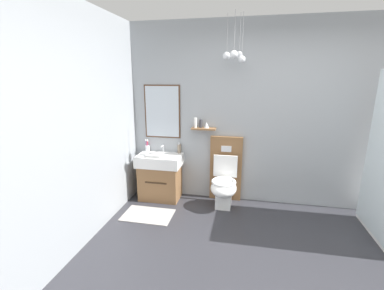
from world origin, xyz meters
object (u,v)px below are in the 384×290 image
toilet (225,180)px  toothbrush_cup (147,148)px  folded_hand_towel (154,156)px  vanity_sink_left (160,175)px  soap_dispenser (179,148)px

toilet → toothbrush_cup: bearing=172.7°
toothbrush_cup → folded_hand_towel: bearing=-52.8°
toothbrush_cup → folded_hand_towel: (0.22, -0.28, -0.04)m
vanity_sink_left → toothbrush_cup: size_ratio=3.52×
soap_dispenser → vanity_sink_left: bearing=-148.6°
vanity_sink_left → folded_hand_towel: 0.38m
vanity_sink_left → toilet: 1.00m
toilet → folded_hand_towel: (-1.04, -0.12, 0.35)m
toilet → folded_hand_towel: bearing=-173.2°
toothbrush_cup → folded_hand_towel: toothbrush_cup is taller
vanity_sink_left → toothbrush_cup: bearing=149.2°
vanity_sink_left → folded_hand_towel: size_ratio=3.21×
vanity_sink_left → soap_dispenser: size_ratio=4.17×
vanity_sink_left → soap_dispenser: (0.27, 0.16, 0.41)m
toilet → folded_hand_towel: size_ratio=4.55×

